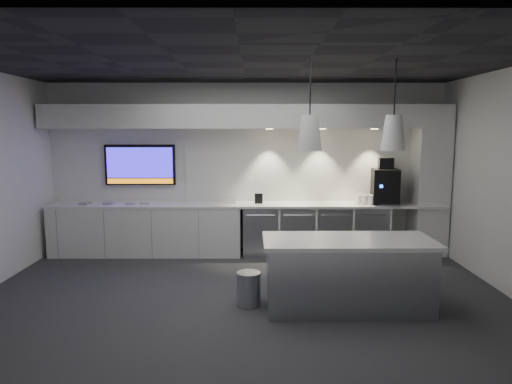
{
  "coord_description": "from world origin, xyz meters",
  "views": [
    {
      "loc": [
        0.15,
        -5.69,
        2.2
      ],
      "look_at": [
        0.17,
        1.1,
        1.25
      ],
      "focal_mm": 32.0,
      "sensor_mm": 36.0,
      "label": 1
    }
  ],
  "objects_px": {
    "wall_tv": "(140,165)",
    "coffee_machine": "(385,185)",
    "island": "(347,274)",
    "bin": "(249,289)"
  },
  "relations": [
    {
      "from": "wall_tv",
      "to": "coffee_machine",
      "type": "relative_size",
      "value": 1.56
    },
    {
      "from": "wall_tv",
      "to": "island",
      "type": "bearing_deg",
      "value": -40.88
    },
    {
      "from": "bin",
      "to": "coffee_machine",
      "type": "bearing_deg",
      "value": 45.67
    },
    {
      "from": "bin",
      "to": "coffee_machine",
      "type": "relative_size",
      "value": 0.53
    },
    {
      "from": "island",
      "to": "coffee_machine",
      "type": "bearing_deg",
      "value": 65.1
    },
    {
      "from": "island",
      "to": "coffee_machine",
      "type": "distance_m",
      "value": 2.87
    },
    {
      "from": "wall_tv",
      "to": "coffee_machine",
      "type": "xyz_separation_m",
      "value": [
        4.33,
        -0.25,
        -0.33
      ]
    },
    {
      "from": "coffee_machine",
      "to": "island",
      "type": "bearing_deg",
      "value": -107.51
    },
    {
      "from": "island",
      "to": "bin",
      "type": "bearing_deg",
      "value": 174.84
    },
    {
      "from": "wall_tv",
      "to": "island",
      "type": "height_order",
      "value": "wall_tv"
    }
  ]
}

